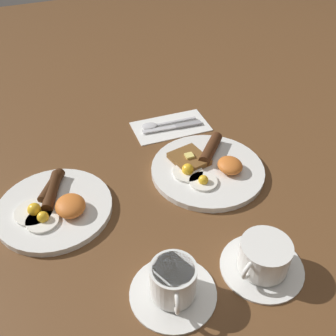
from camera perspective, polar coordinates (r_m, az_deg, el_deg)
ground_plane at (r=0.98m, az=5.73°, el=-0.62°), size 3.00×3.00×0.00m
breakfast_plate_near at (r=0.97m, az=5.74°, el=0.01°), size 0.28×0.28×0.04m
breakfast_plate_far at (r=0.91m, az=-16.12°, el=-5.41°), size 0.25×0.25×0.05m
teacup_near at (r=0.78m, az=13.71°, el=-12.62°), size 0.16×0.16×0.07m
teacup_far at (r=0.73m, az=0.77°, el=-16.50°), size 0.16×0.16×0.08m
napkin at (r=1.13m, az=0.39°, el=6.09°), size 0.13×0.22×0.01m
knife at (r=1.12m, az=1.13°, el=6.05°), size 0.03×0.17×0.01m
spoon at (r=1.13m, az=-1.84°, el=6.27°), size 0.04×0.17×0.01m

